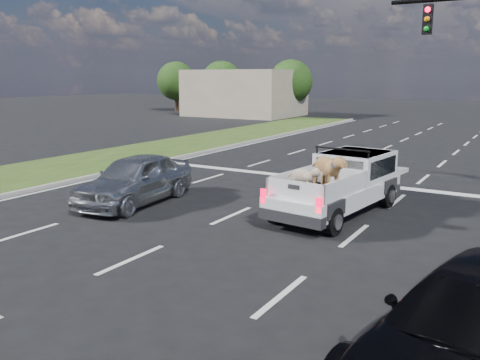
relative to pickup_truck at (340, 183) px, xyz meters
The scene contains 10 objects.
ground 5.85m from the pickup_truck, 97.10° to the right, with size 160.00×160.00×0.00m, color black.
road_markings 1.39m from the pickup_truck, 131.14° to the left, with size 17.75×60.00×0.01m.
grass_median_left 12.25m from the pickup_truck, behind, with size 5.00×60.00×0.10m, color #263D12.
curb_left 9.80m from the pickup_truck, behind, with size 0.15×60.00×0.14m, color gray.
building_left 36.69m from the pickup_truck, 124.40° to the left, with size 10.00×8.00×4.40m, color tan.
tree_far_a 44.61m from the pickup_truck, 133.60° to the left, with size 4.20×4.20×5.40m.
tree_far_b 40.71m from the pickup_truck, 127.46° to the left, with size 4.20×4.20×5.40m.
tree_far_c 36.41m from the pickup_truck, 117.39° to the left, with size 4.20×4.20×5.40m.
pickup_truck is the anchor object (origin of this frame).
silver_sedan 6.06m from the pickup_truck, 160.68° to the right, with size 1.76×4.36×1.49m, color #ACAFB4.
Camera 1 is at (5.38, -7.50, 3.77)m, focal length 38.00 mm.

